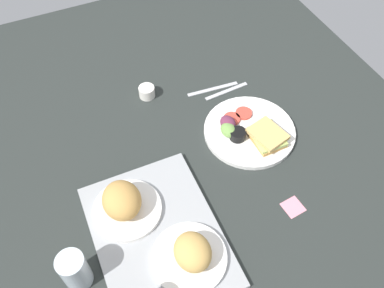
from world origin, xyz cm
name	(u,v)px	position (x,y,z in cm)	size (l,w,h in cm)	color
ground_plane	(203,156)	(0.00, 0.00, -1.50)	(190.00, 150.00, 3.00)	#282D2B
serving_tray	(157,235)	(-20.37, 23.67, 0.80)	(45.00, 33.00, 1.60)	#9EA0A3
bread_plate_near	(191,254)	(-30.69, 18.22, 4.86)	(19.90, 19.90, 8.84)	white
bread_plate_far	(124,203)	(-9.96, 29.16, 5.57)	(19.45, 19.45, 9.75)	white
plate_with_salad	(250,131)	(0.59, -17.00, 1.65)	(29.94, 29.94, 5.40)	white
drinking_glass	(75,271)	(-23.00, 46.11, 6.04)	(7.00, 7.00, 12.07)	silver
espresso_cup	(147,92)	(31.02, 7.20, 2.00)	(5.60, 5.60, 4.00)	silver
fork	(226,91)	(21.25, -19.41, 0.25)	(17.00, 1.40, 0.50)	#B7B7BC
knife	(213,89)	(24.25, -15.41, 0.25)	(19.00, 1.40, 0.50)	#B7B7BC
sticky_note	(293,207)	(-28.20, -15.25, 0.06)	(5.60, 5.60, 0.12)	pink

